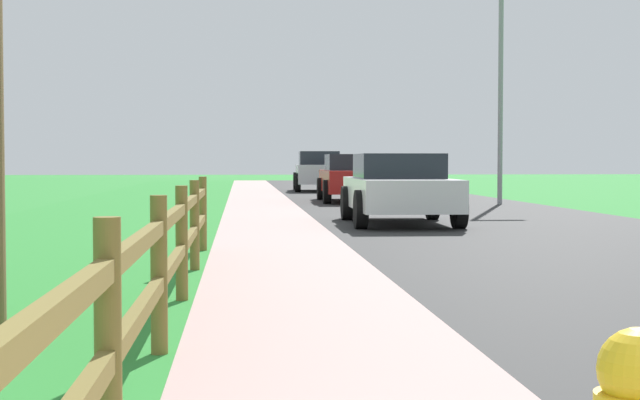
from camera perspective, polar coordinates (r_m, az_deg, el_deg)
ground_plane at (r=25.83m, az=-1.21°, el=-0.45°), size 120.00×120.00×0.00m
road_asphalt at (r=28.23m, az=5.65°, el=-0.21°), size 7.00×66.00×0.01m
curb_concrete at (r=27.81m, az=-7.65°, el=-0.26°), size 6.00×66.00×0.01m
grass_verge at (r=27.93m, az=-10.72°, el=-0.26°), size 5.00×66.00×0.00m
rail_fence at (r=7.51m, az=-8.76°, el=-2.69°), size 0.11×12.10×1.04m
parked_suv_white at (r=19.20m, az=4.70°, el=0.72°), size 2.11×4.38×1.40m
parked_car_red at (r=29.57m, az=1.97°, el=1.35°), size 2.11×4.82×1.46m
parked_car_silver at (r=39.62m, az=-0.08°, el=1.72°), size 2.13×4.27×1.64m
street_lamp at (r=28.20m, az=10.87°, el=7.68°), size 1.17×0.20×6.59m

